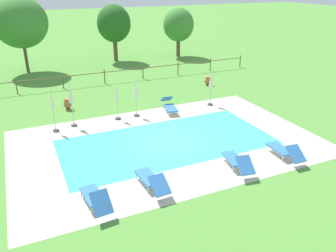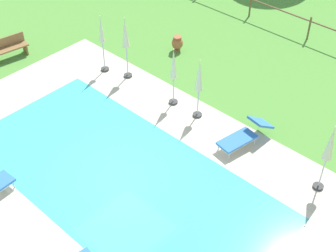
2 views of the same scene
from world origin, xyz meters
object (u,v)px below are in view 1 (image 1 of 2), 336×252
at_px(sun_lounger_south_near_corner, 237,161).
at_px(patio_umbrella_closed_row_centre, 211,80).
at_px(sun_lounger_north_near_steps, 95,198).
at_px(terracotta_urn_by_tree, 208,81).
at_px(patio_umbrella_closed_row_mid_east, 71,95).
at_px(sun_lounger_north_far, 169,105).
at_px(patio_umbrella_closed_row_east, 117,94).
at_px(patio_umbrella_closed_row_mid_west, 52,104).
at_px(tree_east_mid, 20,22).
at_px(terracotta_urn_near_fence, 67,104).
at_px(tree_centre, 114,24).
at_px(tree_far_west, 178,25).
at_px(sun_lounger_north_end, 151,179).
at_px(sun_lounger_north_mid, 284,150).
at_px(patio_umbrella_closed_row_west, 136,91).

distance_m(sun_lounger_south_near_corner, patio_umbrella_closed_row_centre, 7.80).
height_order(sun_lounger_north_near_steps, terracotta_urn_by_tree, sun_lounger_north_near_steps).
distance_m(sun_lounger_north_near_steps, patio_umbrella_closed_row_mid_east, 7.57).
distance_m(sun_lounger_north_far, patio_umbrella_closed_row_east, 3.31).
distance_m(patio_umbrella_closed_row_mid_west, patio_umbrella_closed_row_mid_east, 1.04).
relative_size(sun_lounger_north_near_steps, patio_umbrella_closed_row_east, 0.89).
bearing_deg(tree_east_mid, patio_umbrella_closed_row_east, -73.82).
distance_m(patio_umbrella_closed_row_mid_west, terracotta_urn_near_fence, 3.39).
bearing_deg(tree_centre, sun_lounger_south_near_corner, -93.25).
distance_m(sun_lounger_south_near_corner, terracotta_urn_by_tree, 11.97).
height_order(tree_far_west, tree_centre, tree_centre).
bearing_deg(patio_umbrella_closed_row_mid_west, tree_centre, 62.62).
xyz_separation_m(sun_lounger_north_near_steps, patio_umbrella_closed_row_east, (3.01, 7.37, 1.07)).
height_order(sun_lounger_north_end, patio_umbrella_closed_row_mid_west, patio_umbrella_closed_row_mid_west).
height_order(tree_far_west, tree_east_mid, tree_east_mid).
relative_size(sun_lounger_north_near_steps, patio_umbrella_closed_row_mid_east, 0.79).
bearing_deg(patio_umbrella_closed_row_east, patio_umbrella_closed_row_centre, -1.22).
relative_size(tree_far_west, tree_centre, 0.91).
distance_m(sun_lounger_north_far, terracotta_urn_by_tree, 6.07).
height_order(sun_lounger_north_end, tree_centre, tree_centre).
distance_m(patio_umbrella_closed_row_mid_east, patio_umbrella_closed_row_east, 2.42).
bearing_deg(sun_lounger_north_mid, patio_umbrella_closed_row_west, 119.75).
bearing_deg(tree_far_west, patio_umbrella_closed_row_east, -127.34).
bearing_deg(sun_lounger_north_near_steps, patio_umbrella_closed_row_mid_east, 85.32).
xyz_separation_m(terracotta_urn_near_fence, tree_far_west, (12.65, 10.86, 2.71)).
height_order(sun_lounger_north_near_steps, patio_umbrella_closed_row_mid_west, patio_umbrella_closed_row_mid_west).
xyz_separation_m(sun_lounger_north_mid, tree_east_mid, (-9.10, 20.43, 3.66)).
relative_size(sun_lounger_north_mid, patio_umbrella_closed_row_mid_east, 0.82).
relative_size(sun_lounger_north_near_steps, patio_umbrella_closed_row_mid_west, 0.85).
distance_m(sun_lounger_south_near_corner, patio_umbrella_closed_row_mid_west, 9.43).
height_order(patio_umbrella_closed_row_mid_west, tree_east_mid, tree_east_mid).
relative_size(patio_umbrella_closed_row_west, patio_umbrella_closed_row_mid_east, 0.91).
xyz_separation_m(sun_lounger_south_near_corner, tree_east_mid, (-6.69, 20.35, 3.66)).
bearing_deg(patio_umbrella_closed_row_centre, sun_lounger_north_mid, -94.66).
distance_m(patio_umbrella_closed_row_west, terracotta_urn_by_tree, 7.81).
distance_m(patio_umbrella_closed_row_centre, tree_centre, 14.53).
distance_m(sun_lounger_north_far, patio_umbrella_closed_row_centre, 3.02).
height_order(sun_lounger_north_near_steps, tree_east_mid, tree_east_mid).
xyz_separation_m(patio_umbrella_closed_row_mid_west, patio_umbrella_closed_row_mid_east, (0.97, 0.31, 0.21)).
distance_m(sun_lounger_north_near_steps, terracotta_urn_by_tree, 15.52).
bearing_deg(terracotta_urn_by_tree, sun_lounger_north_far, -142.38).
relative_size(sun_lounger_south_near_corner, patio_umbrella_closed_row_west, 0.91).
xyz_separation_m(patio_umbrella_closed_row_mid_east, terracotta_urn_by_tree, (10.33, 3.58, -1.36)).
distance_m(sun_lounger_south_near_corner, tree_east_mid, 21.73).
distance_m(sun_lounger_north_end, patio_umbrella_closed_row_mid_east, 7.42).
relative_size(terracotta_urn_near_fence, tree_centre, 0.13).
relative_size(sun_lounger_north_near_steps, sun_lounger_north_end, 0.97).
height_order(sun_lounger_north_near_steps, patio_umbrella_closed_row_centre, patio_umbrella_closed_row_centre).
height_order(sun_lounger_north_far, patio_umbrella_closed_row_centre, patio_umbrella_closed_row_centre).
relative_size(sun_lounger_north_near_steps, tree_centre, 0.39).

